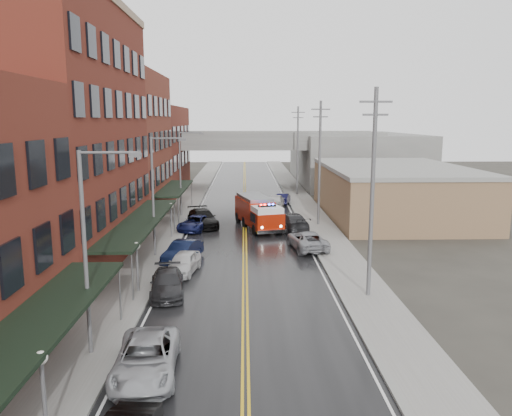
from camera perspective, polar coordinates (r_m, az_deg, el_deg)
name	(u,v)px	position (r m, az deg, el deg)	size (l,w,h in m)	color
road	(245,238)	(43.87, -1.29, -3.42)	(11.00, 160.00, 0.02)	black
sidewalk_left	(161,237)	(44.46, -10.75, -3.33)	(3.00, 160.00, 0.15)	slate
sidewalk_right	(328,237)	(44.46, 8.18, -3.25)	(3.00, 160.00, 0.15)	slate
curb_left	(180,237)	(44.22, -8.64, -3.34)	(0.30, 160.00, 0.15)	gray
curb_right	(309,237)	(44.22, 6.07, -3.28)	(0.30, 160.00, 0.15)	gray
brick_building_b	(55,137)	(38.08, -21.96, 7.49)	(9.00, 20.00, 18.00)	#5C2418
brick_building_c	(118,146)	(54.87, -15.46, 6.85)	(9.00, 15.00, 15.00)	maroon
brick_building_far	(150,150)	(72.03, -12.04, 6.47)	(9.00, 20.00, 12.00)	#5E2918
tan_building	(393,193)	(55.58, 15.43, 1.70)	(14.00, 22.00, 5.00)	#816245
right_far_block	(353,158)	(84.83, 10.99, 5.66)	(18.00, 30.00, 8.00)	slate
awning_0	(32,329)	(19.65, -24.22, -12.50)	(2.60, 16.00, 3.09)	black
awning_1	(142,221)	(37.15, -12.93, -1.44)	(2.60, 18.00, 3.09)	black
awning_2	(175,188)	(54.17, -9.26, 2.24)	(2.60, 13.00, 3.09)	black
globe_lamp_0	(42,375)	(17.85, -23.25, -17.15)	(0.44, 0.44, 3.12)	#59595B
globe_lamp_1	(137,256)	(30.41, -13.48, -5.32)	(0.44, 0.44, 3.12)	#59595B
globe_lamp_2	(171,212)	(43.86, -9.69, -0.49)	(0.44, 0.44, 3.12)	#59595B
street_lamp_0	(90,241)	(22.25, -18.43, -3.57)	(2.64, 0.22, 9.00)	#59595B
street_lamp_1	(156,189)	(37.58, -11.35, 2.15)	(2.64, 0.22, 9.00)	#59595B
street_lamp_2	(183,168)	(53.31, -8.40, 4.52)	(2.64, 0.22, 9.00)	#59595B
utility_pole_0	(372,190)	(28.85, 13.16, 1.97)	(1.80, 0.24, 12.00)	#59595B
utility_pole_1	(320,161)	(48.36, 7.28, 5.32)	(1.80, 0.24, 12.00)	#59595B
utility_pole_2	(298,149)	(68.16, 4.78, 6.72)	(1.80, 0.24, 12.00)	#59595B
overpass	(244,149)	(74.78, -1.33, 6.80)	(40.00, 10.00, 7.50)	slate
fire_truck	(258,212)	(47.39, 0.27, -0.44)	(4.84, 8.48, 2.95)	#921806
parked_car_left_2	(146,358)	(21.47, -12.44, -16.43)	(2.46, 5.33, 1.48)	#A2A5A9
parked_car_left_3	(167,283)	(30.28, -10.12, -8.47)	(1.93, 4.75, 1.38)	#242527
parked_car_left_4	(184,263)	(34.17, -8.29, -6.20)	(1.71, 4.24, 1.45)	silver
parked_car_left_5	(183,251)	(36.99, -8.39, -4.92)	(1.56, 4.48, 1.47)	black
parked_car_left_6	(196,223)	(47.07, -6.86, -1.73)	(2.25, 4.88, 1.36)	#121743
parked_car_left_7	(203,218)	(48.55, -6.12, -1.16)	(2.32, 5.71, 1.66)	black
parked_car_right_0	(307,240)	(40.12, 5.89, -3.68)	(2.45, 5.31, 1.48)	gray
parked_car_right_1	(292,221)	(46.98, 4.09, -1.54)	(2.26, 5.56, 1.61)	#242527
parked_car_right_2	(276,201)	(58.57, 2.29, 0.81)	(1.95, 4.86, 1.65)	silver
parked_car_right_3	(283,199)	(61.40, 3.11, 1.08)	(1.41, 4.05, 1.33)	black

